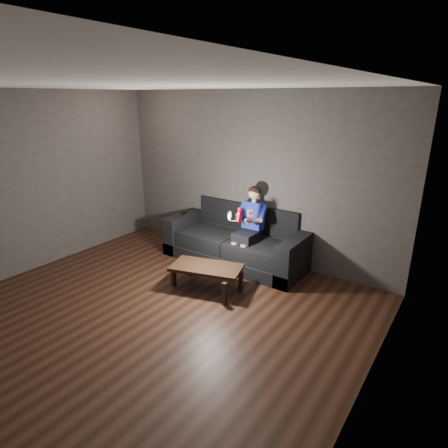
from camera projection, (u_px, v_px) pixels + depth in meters
The scene contains 11 objects.
floor at pixel (141, 322), 4.52m from camera, with size 5.00×5.00×0.00m, color black.
back_wall at pixel (250, 177), 6.02m from camera, with size 5.00×0.04×2.70m, color #3C3534.
left_wall at pixel (14, 186), 5.44m from camera, with size 0.04×5.00×2.70m, color #3C3534.
right_wall at pixel (366, 275), 2.73m from camera, with size 0.04×5.00×2.70m, color #3C3534.
ceiling at pixel (121, 84), 3.65m from camera, with size 5.00×5.00×0.02m, color white.
sofa at pixel (237, 243), 6.16m from camera, with size 2.35×1.02×0.91m.
child at pixel (250, 220), 5.81m from camera, with size 0.48×0.59×1.17m.
wii_remote_red at pixel (239, 215), 5.34m from camera, with size 0.07×0.08×0.20m.
nunchuk_white at pixel (230, 216), 5.45m from camera, with size 0.08×0.10×0.15m.
wii_remote_black at pixel (184, 213), 6.55m from camera, with size 0.06×0.15×0.03m.
coffee_table at pixel (207, 269), 5.21m from camera, with size 1.07×0.75×0.35m.
Camera 1 is at (3.06, -2.62, 2.58)m, focal length 30.00 mm.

